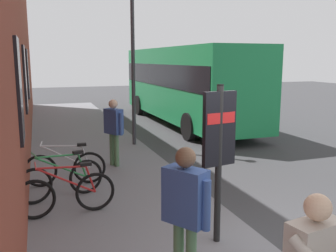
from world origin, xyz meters
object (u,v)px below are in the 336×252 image
(pedestrian_crossing_street, at_px, (185,206))
(street_lamp, at_px, (133,44))
(bicycle_by_door, at_px, (61,180))
(transit_info_sign, at_px, (219,139))
(pedestrian_by_facade, at_px, (114,126))
(city_bus, at_px, (185,81))
(bicycle_end_of_row, at_px, (66,168))
(bicycle_far_end, at_px, (66,194))

(pedestrian_crossing_street, relative_size, street_lamp, 0.32)
(bicycle_by_door, distance_m, transit_info_sign, 3.58)
(pedestrian_by_facade, bearing_deg, transit_info_sign, -171.81)
(pedestrian_crossing_street, bearing_deg, city_bus, -21.91)
(transit_info_sign, distance_m, city_bus, 11.28)
(bicycle_end_of_row, relative_size, city_bus, 0.17)
(bicycle_by_door, relative_size, pedestrian_by_facade, 0.99)
(city_bus, xyz_separation_m, street_lamp, (-3.80, 3.30, 1.44))
(bicycle_end_of_row, relative_size, transit_info_sign, 0.74)
(bicycle_far_end, height_order, pedestrian_crossing_street, pedestrian_crossing_street)
(transit_info_sign, relative_size, pedestrian_crossing_street, 1.35)
(city_bus, relative_size, pedestrian_crossing_street, 5.91)
(bicycle_by_door, xyz_separation_m, street_lamp, (4.22, -2.57, 2.84))
(bicycle_end_of_row, xyz_separation_m, pedestrian_by_facade, (1.16, -1.32, 0.67))
(city_bus, bearing_deg, transit_info_sign, 160.61)
(bicycle_by_door, relative_size, street_lamp, 0.31)
(city_bus, distance_m, pedestrian_crossing_street, 12.57)
(pedestrian_crossing_street, bearing_deg, transit_info_sign, -42.99)
(bicycle_by_door, distance_m, city_bus, 10.04)
(transit_info_sign, distance_m, pedestrian_crossing_street, 1.47)
(city_bus, bearing_deg, bicycle_far_end, 146.65)
(bicycle_by_door, relative_size, city_bus, 0.16)
(pedestrian_crossing_street, distance_m, street_lamp, 8.25)
(city_bus, bearing_deg, bicycle_end_of_row, 141.55)
(bicycle_far_end, distance_m, pedestrian_by_facade, 3.24)
(transit_info_sign, distance_m, pedestrian_by_facade, 4.67)
(bicycle_far_end, height_order, pedestrian_by_facade, pedestrian_by_facade)
(transit_info_sign, xyz_separation_m, street_lamp, (6.84, -0.45, 1.64))
(bicycle_end_of_row, height_order, street_lamp, street_lamp)
(bicycle_end_of_row, distance_m, pedestrian_by_facade, 1.88)
(bicycle_far_end, bearing_deg, pedestrian_crossing_street, -157.39)
(bicycle_by_door, xyz_separation_m, pedestrian_by_facade, (1.97, -1.46, 0.67))
(bicycle_far_end, distance_m, transit_info_sign, 3.00)
(city_bus, relative_size, street_lamp, 1.91)
(transit_info_sign, bearing_deg, pedestrian_by_facade, 8.19)
(city_bus, height_order, pedestrian_by_facade, city_bus)
(bicycle_by_door, distance_m, bicycle_end_of_row, 0.82)
(bicycle_by_door, height_order, bicycle_end_of_row, same)
(pedestrian_by_facade, height_order, street_lamp, street_lamp)
(bicycle_far_end, relative_size, bicycle_end_of_row, 1.00)
(bicycle_by_door, bearing_deg, transit_info_sign, -140.99)
(bicycle_by_door, bearing_deg, city_bus, -36.20)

